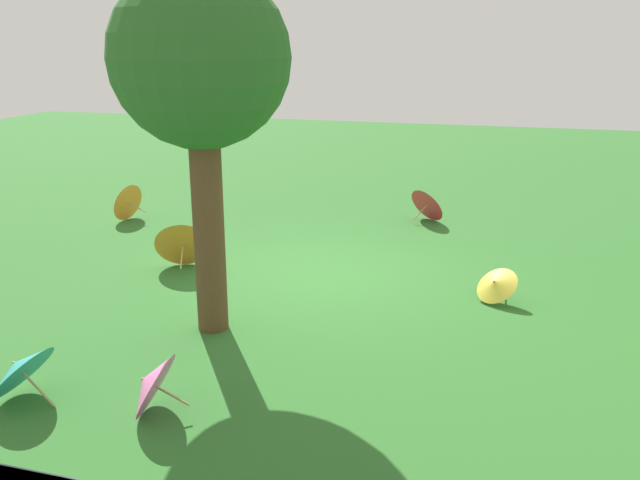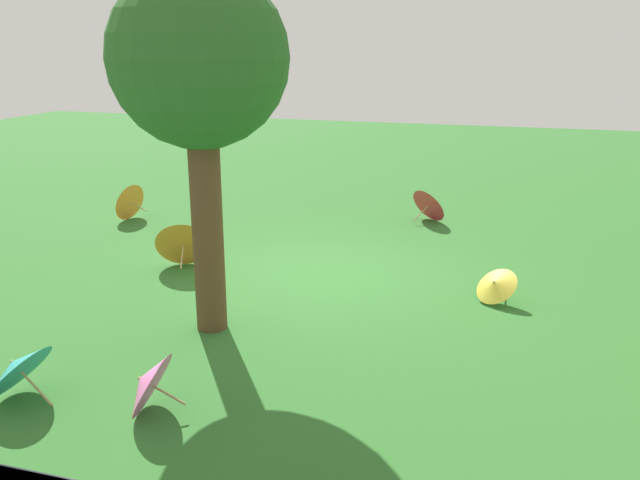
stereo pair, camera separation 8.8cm
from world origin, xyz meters
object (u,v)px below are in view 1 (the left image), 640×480
(parasol_orange_0, at_px, (126,202))
(parasol_teal_0, at_px, (19,368))
(parasol_pink_0, at_px, (149,383))
(parasol_yellow_1, at_px, (496,284))
(parasol_orange_1, at_px, (183,241))
(shade_tree, at_px, (200,65))
(parasol_red_2, at_px, (429,203))

(parasol_orange_0, relative_size, parasol_teal_0, 1.05)
(parasol_pink_0, bearing_deg, parasol_yellow_1, -128.79)
(parasol_pink_0, distance_m, parasol_orange_1, 4.56)
(shade_tree, relative_size, parasol_orange_0, 5.36)
(parasol_orange_0, distance_m, parasol_teal_0, 7.28)
(shade_tree, xyz_separation_m, parasol_pink_0, (-0.28, 2.11, -2.97))
(shade_tree, height_order, parasol_orange_1, shade_tree)
(parasol_teal_0, bearing_deg, parasol_orange_1, -85.72)
(parasol_yellow_1, height_order, parasol_red_2, parasol_red_2)
(parasol_yellow_1, height_order, parasol_teal_0, parasol_teal_0)
(shade_tree, relative_size, parasol_teal_0, 5.62)
(parasol_teal_0, bearing_deg, parasol_red_2, -111.07)
(parasol_orange_1, relative_size, parasol_red_2, 1.11)
(parasol_orange_1, bearing_deg, shade_tree, 125.01)
(parasol_orange_1, xyz_separation_m, parasol_teal_0, (-0.33, 4.34, -0.07))
(parasol_orange_0, bearing_deg, parasol_red_2, -165.05)
(shade_tree, relative_size, parasol_orange_1, 4.22)
(shade_tree, xyz_separation_m, parasol_teal_0, (1.15, 2.24, -2.95))
(parasol_orange_1, bearing_deg, parasol_pink_0, 112.58)
(parasol_pink_0, bearing_deg, parasol_orange_1, -67.42)
(parasol_orange_0, height_order, parasol_red_2, parasol_orange_0)
(parasol_teal_0, bearing_deg, shade_tree, -117.09)
(parasol_yellow_1, relative_size, parasol_red_2, 0.85)
(shade_tree, relative_size, parasol_yellow_1, 5.51)
(parasol_pink_0, bearing_deg, parasol_red_2, -102.26)
(parasol_orange_1, bearing_deg, parasol_yellow_1, 177.77)
(parasol_pink_0, relative_size, parasol_red_2, 0.81)
(parasol_yellow_1, distance_m, parasol_red_2, 4.42)
(parasol_pink_0, distance_m, parasol_yellow_1, 5.16)
(parasol_pink_0, distance_m, parasol_teal_0, 1.43)
(parasol_pink_0, height_order, parasol_teal_0, parasol_pink_0)
(shade_tree, height_order, parasol_yellow_1, shade_tree)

